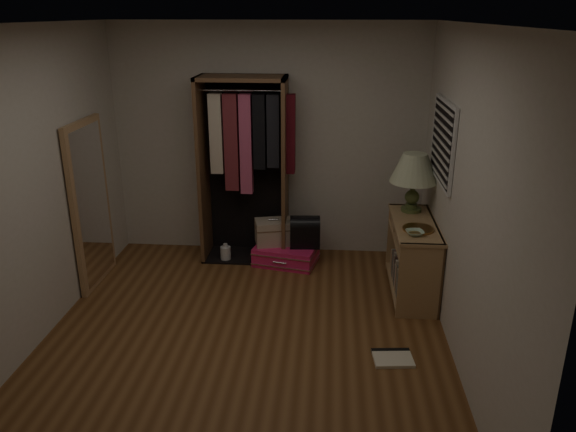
% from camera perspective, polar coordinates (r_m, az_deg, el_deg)
% --- Properties ---
extents(ground, '(4.00, 4.00, 0.00)m').
position_cam_1_polar(ground, '(5.02, -4.37, -12.30)').
color(ground, brown).
rests_on(ground, ground).
extents(room_walls, '(3.52, 4.02, 2.60)m').
position_cam_1_polar(room_walls, '(4.43, -3.83, 4.58)').
color(room_walls, beige).
rests_on(room_walls, ground).
extents(console_bookshelf, '(0.42, 1.12, 0.75)m').
position_cam_1_polar(console_bookshelf, '(5.75, 12.49, -3.86)').
color(console_bookshelf, '#9F784D').
rests_on(console_bookshelf, ground).
extents(open_wardrobe, '(1.04, 0.50, 2.05)m').
position_cam_1_polar(open_wardrobe, '(6.20, -4.12, 6.34)').
color(open_wardrobe, brown).
rests_on(open_wardrobe, ground).
extents(floor_mirror, '(0.06, 0.80, 1.70)m').
position_cam_1_polar(floor_mirror, '(6.00, -19.40, 1.13)').
color(floor_mirror, '#AB7F53').
rests_on(floor_mirror, ground).
extents(pink_suitcase, '(0.77, 0.63, 0.21)m').
position_cam_1_polar(pink_suitcase, '(6.35, -0.19, -3.87)').
color(pink_suitcase, '#D91A57').
rests_on(pink_suitcase, ground).
extents(train_case, '(0.46, 0.37, 0.30)m').
position_cam_1_polar(train_case, '(6.31, -1.47, -1.62)').
color(train_case, tan).
rests_on(train_case, pink_suitcase).
extents(black_bag, '(0.34, 0.23, 0.36)m').
position_cam_1_polar(black_bag, '(6.23, 1.73, -1.50)').
color(black_bag, black).
rests_on(black_bag, pink_suitcase).
extents(table_lamp, '(0.59, 0.59, 0.60)m').
position_cam_1_polar(table_lamp, '(5.78, 12.70, 4.65)').
color(table_lamp, '#435227').
rests_on(table_lamp, console_bookshelf).
extents(brass_tray, '(0.35, 0.35, 0.02)m').
position_cam_1_polar(brass_tray, '(5.41, 13.09, -1.28)').
color(brass_tray, '#B07D43').
rests_on(brass_tray, console_bookshelf).
extents(ceramic_bowl, '(0.19, 0.19, 0.04)m').
position_cam_1_polar(ceramic_bowl, '(5.28, 12.76, -1.68)').
color(ceramic_bowl, '#A5C6AC').
rests_on(ceramic_bowl, console_bookshelf).
extents(white_jug, '(0.14, 0.14, 0.21)m').
position_cam_1_polar(white_jug, '(6.44, -6.35, -3.80)').
color(white_jug, silver).
rests_on(white_jug, ground).
extents(floor_book, '(0.34, 0.29, 0.03)m').
position_cam_1_polar(floor_book, '(4.82, 10.56, -13.90)').
color(floor_book, beige).
rests_on(floor_book, ground).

